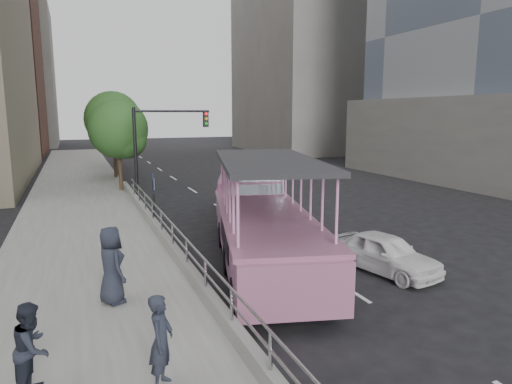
{
  "coord_description": "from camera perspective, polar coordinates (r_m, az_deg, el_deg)",
  "views": [
    {
      "loc": [
        -5.94,
        -12.41,
        4.89
      ],
      "look_at": [
        -0.01,
        2.44,
        2.12
      ],
      "focal_mm": 32.0,
      "sensor_mm": 36.0,
      "label": 1
    }
  ],
  "objects": [
    {
      "name": "ground",
      "position": [
        14.6,
        3.63,
        -9.76
      ],
      "size": [
        160.0,
        160.0,
        0.0
      ],
      "primitive_type": "plane",
      "color": "black"
    },
    {
      "name": "sidewalk",
      "position": [
        22.9,
        -20.85,
        -2.77
      ],
      "size": [
        5.5,
        80.0,
        0.3
      ],
      "primitive_type": "cube",
      "color": "#A4A59F",
      "rests_on": "ground"
    },
    {
      "name": "kerb_wall",
      "position": [
        15.33,
        -10.34,
        -7.05
      ],
      "size": [
        0.24,
        30.0,
        0.36
      ],
      "primitive_type": "cube",
      "color": "#A5A5A0",
      "rests_on": "sidewalk"
    },
    {
      "name": "guardrail",
      "position": [
        15.15,
        -10.41,
        -4.65
      ],
      "size": [
        0.07,
        22.0,
        0.71
      ],
      "color": "#A0A0A4",
      "rests_on": "kerb_wall"
    },
    {
      "name": "duck_boat",
      "position": [
        15.24,
        0.58,
        -3.69
      ],
      "size": [
        5.13,
        11.06,
        3.58
      ],
      "color": "black",
      "rests_on": "ground"
    },
    {
      "name": "car",
      "position": [
        14.8,
        15.87,
        -7.34
      ],
      "size": [
        2.2,
        3.84,
        1.23
      ],
      "primitive_type": "imported",
      "rotation": [
        0.0,
        0.0,
        0.22
      ],
      "color": "white",
      "rests_on": "ground"
    },
    {
      "name": "pedestrian_near",
      "position": [
        8.21,
        -11.77,
        -17.74
      ],
      "size": [
        0.61,
        0.71,
        1.63
      ],
      "primitive_type": "imported",
      "rotation": [
        0.0,
        0.0,
        1.11
      ],
      "color": "#242935",
      "rests_on": "sidewalk"
    },
    {
      "name": "pedestrian_mid",
      "position": [
        8.73,
        -26.19,
        -17.08
      ],
      "size": [
        0.78,
        0.9,
        1.57
      ],
      "primitive_type": "imported",
      "rotation": [
        0.0,
        0.0,
        1.3
      ],
      "color": "#242935",
      "rests_on": "sidewalk"
    },
    {
      "name": "pedestrian_far",
      "position": [
        11.72,
        -17.65,
        -8.71
      ],
      "size": [
        0.89,
        1.09,
        1.91
      ],
      "primitive_type": "imported",
      "rotation": [
        0.0,
        0.0,
        1.91
      ],
      "color": "#242935",
      "rests_on": "sidewalk"
    },
    {
      "name": "parking_sign",
      "position": [
        19.23,
        -12.66,
        -0.4
      ],
      "size": [
        0.09,
        0.55,
        2.43
      ],
      "color": "black",
      "rests_on": "ground"
    },
    {
      "name": "traffic_signal",
      "position": [
        25.3,
        -12.2,
        6.45
      ],
      "size": [
        4.2,
        0.32,
        5.2
      ],
      "color": "black",
      "rests_on": "ground"
    },
    {
      "name": "street_tree_near",
      "position": [
        28.48,
        -16.6,
        7.27
      ],
      "size": [
        3.52,
        3.52,
        5.72
      ],
      "color": "#342417",
      "rests_on": "ground"
    },
    {
      "name": "street_tree_far",
      "position": [
        34.46,
        -17.26,
        8.42
      ],
      "size": [
        3.97,
        3.97,
        6.45
      ],
      "color": "#342417",
      "rests_on": "ground"
    },
    {
      "name": "midrise_stone_a",
      "position": [
        64.06,
        9.01,
        19.7
      ],
      "size": [
        20.0,
        20.0,
        32.0
      ],
      "primitive_type": "cube",
      "color": "gray",
      "rests_on": "ground"
    }
  ]
}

